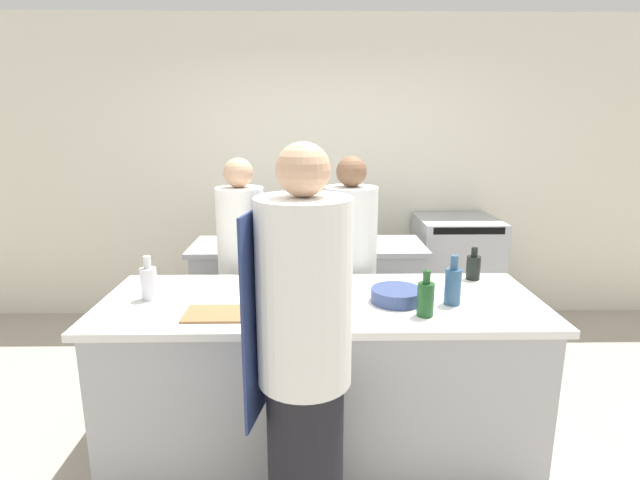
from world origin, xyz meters
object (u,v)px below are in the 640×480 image
Objects in this scene: chef_at_stove at (243,275)px; bowl_prep_small at (397,295)px; chef_at_prep_near at (304,364)px; bottle_olive_oil at (149,282)px; bowl_ceramic_blue at (322,279)px; oven_range at (455,273)px; chef_at_pass_far at (349,277)px; stockpot at (316,232)px; bowl_mixing_large at (273,286)px; cup at (331,292)px; bottle_vinegar at (453,285)px; bottle_cooking_oil at (426,298)px; bottle_wine at (473,267)px.

chef_at_stove is 5.86× the size of bowl_prep_small.
chef_at_prep_near reaches higher than bottle_olive_oil.
bowl_ceramic_blue is at bearing 140.71° from bowl_prep_small.
bottle_olive_oil reaches higher than oven_range.
stockpot is (-0.23, 0.63, 0.18)m from chef_at_pass_far.
bottle_olive_oil is 1.35m from bowl_prep_small.
bowl_ceramic_blue is at bearing -88.31° from stockpot.
bowl_mixing_large is 0.76× the size of stockpot.
chef_at_prep_near reaches higher than cup.
oven_range is 1.52m from chef_at_pass_far.
chef_at_pass_far is at bearing 48.23° from bowl_mixing_large.
oven_range is at bearing 38.12° from bottle_olive_oil.
chef_at_stove is at bearing 60.53° from bottle_olive_oil.
oven_range is at bearing 18.85° from stockpot.
oven_range is 3.79× the size of bottle_vinegar.
oven_range reaches higher than bowl_ceramic_blue.
chef_at_stove is 0.78m from stockpot.
chef_at_pass_far is 7.72× the size of bowl_ceramic_blue.
chef_at_pass_far is 18.60× the size of cup.
stockpot is at bearing 1.98° from chef_at_pass_far.
chef_at_pass_far reaches higher than bottle_cooking_oil.
chef_at_prep_near is 1.09× the size of chef_at_pass_far.
bottle_cooking_oil is (-0.43, -0.58, 0.01)m from bottle_wine.
bottle_wine is at bearing 53.79° from bottle_cooking_oil.
bottle_cooking_oil is at bearing -40.98° from chef_at_prep_near.
chef_at_pass_far is 0.72m from cup.
chef_at_prep_near is 7.38× the size of bottle_olive_oil.
bottle_vinegar reaches higher than bottle_wine.
oven_range is 1.52m from bottle_wine.
bottle_olive_oil is 1.91m from bottle_wine.
stockpot is at bearing -161.15° from oven_range.
bottle_olive_oil is 2.76× the size of cup.
cup is 1.32m from stockpot.
chef_at_stove is 0.99× the size of chef_at_pass_far.
bottle_wine is at bearing -33.14° from chef_at_prep_near.
bottle_olive_oil is 1.00m from cup.
chef_at_pass_far is 0.83m from bottle_wine.
bottle_cooking_oil is (-0.74, -1.99, 0.50)m from oven_range.
chef_at_pass_far is 0.99m from bottle_cooking_oil.
oven_range is 2.03m from bowl_prep_small.
bottle_cooking_oil is 2.68× the size of cup.
bottle_wine is 0.66m from bowl_prep_small.
chef_at_prep_near is at bearing -118.62° from oven_range.
stockpot is (0.26, 1.17, 0.05)m from bowl_mixing_large.
bottle_wine is (1.48, -0.41, 0.18)m from chef_at_stove.
cup is at bearing -158.62° from bottle_wine.
chef_at_pass_far is 0.74m from bowl_mixing_large.
stockpot is at bearing 107.46° from bowl_prep_small.
bottle_vinegar reaches higher than bowl_ceramic_blue.
stockpot is (-0.54, 1.55, -0.01)m from bottle_cooking_oil.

